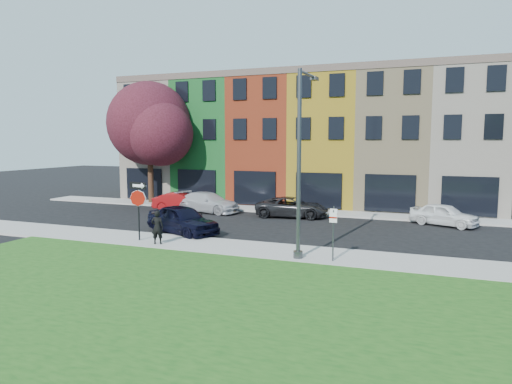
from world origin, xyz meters
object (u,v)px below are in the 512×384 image
at_px(man, 157,227).
at_px(street_lamp, 300,164).
at_px(stop_sign, 138,199).
at_px(sedan_near, 182,220).

bearing_deg(man, street_lamp, 163.38).
xyz_separation_m(man, street_lamp, (7.10, 0.04, 3.17)).
height_order(stop_sign, man, stop_sign).
height_order(man, sedan_near, man).
bearing_deg(street_lamp, sedan_near, 161.08).
distance_m(stop_sign, sedan_near, 3.14).
relative_size(stop_sign, sedan_near, 0.58).
xyz_separation_m(sedan_near, street_lamp, (7.45, -2.97, 3.32)).
bearing_deg(man, sedan_near, -100.38).
relative_size(stop_sign, street_lamp, 0.37).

